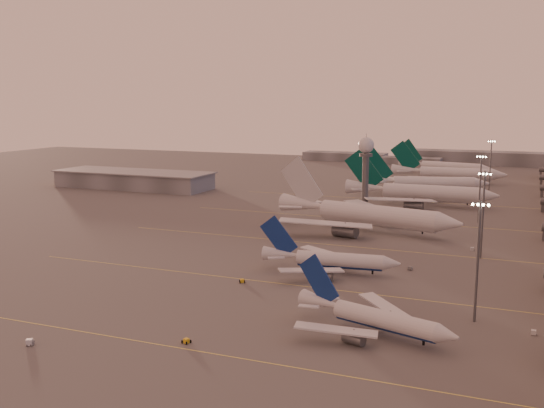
% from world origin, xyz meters
% --- Properties ---
extents(ground, '(700.00, 700.00, 0.00)m').
position_xyz_m(ground, '(0.00, 0.00, 0.00)').
color(ground, '#514E4E').
rests_on(ground, ground).
extents(taxiway_markings, '(180.00, 185.25, 0.02)m').
position_xyz_m(taxiway_markings, '(30.00, 56.00, 0.01)').
color(taxiway_markings, '#E6D251').
rests_on(taxiway_markings, ground).
extents(hangar, '(82.00, 27.00, 8.50)m').
position_xyz_m(hangar, '(-120.00, 140.00, 4.32)').
color(hangar, slate).
rests_on(hangar, ground).
extents(radar_tower, '(6.40, 6.40, 31.10)m').
position_xyz_m(radar_tower, '(5.00, 120.00, 20.95)').
color(radar_tower, '#505257').
rests_on(radar_tower, ground).
extents(mast_a, '(3.60, 0.56, 25.00)m').
position_xyz_m(mast_a, '(58.00, 0.00, 13.74)').
color(mast_a, '#505257').
rests_on(mast_a, ground).
extents(mast_b, '(3.60, 0.56, 25.00)m').
position_xyz_m(mast_b, '(55.00, 55.00, 13.74)').
color(mast_b, '#505257').
rests_on(mast_b, ground).
extents(mast_c, '(3.60, 0.56, 25.00)m').
position_xyz_m(mast_c, '(50.00, 110.00, 13.74)').
color(mast_c, '#505257').
rests_on(mast_c, ground).
extents(mast_d, '(3.60, 0.56, 25.00)m').
position_xyz_m(mast_d, '(48.00, 200.00, 13.74)').
color(mast_d, '#505257').
rests_on(mast_d, ground).
extents(distant_horizon, '(165.00, 37.50, 9.00)m').
position_xyz_m(distant_horizon, '(2.62, 325.14, 3.89)').
color(distant_horizon, slate).
rests_on(distant_horizon, ground).
extents(narrowbody_near, '(33.98, 26.69, 13.69)m').
position_xyz_m(narrowbody_near, '(40.69, -14.85, 2.77)').
color(narrowbody_near, silver).
rests_on(narrowbody_near, ground).
extents(narrowbody_mid, '(37.05, 29.44, 14.49)m').
position_xyz_m(narrowbody_mid, '(19.94, 23.88, 2.93)').
color(narrowbody_mid, silver).
rests_on(narrowbody_mid, ground).
extents(widebody_white, '(67.97, 53.87, 24.26)m').
position_xyz_m(widebody_white, '(15.47, 80.13, 4.21)').
color(widebody_white, silver).
rests_on(widebody_white, ground).
extents(greentail_a, '(64.94, 52.46, 23.59)m').
position_xyz_m(greentail_a, '(24.06, 139.90, 4.17)').
color(greentail_a, silver).
rests_on(greentail_a, ground).
extents(greentail_b, '(59.30, 47.22, 22.13)m').
position_xyz_m(greentail_b, '(20.55, 174.10, 3.91)').
color(greentail_b, silver).
rests_on(greentail_b, ground).
extents(greentail_c, '(61.28, 49.44, 22.25)m').
position_xyz_m(greentail_c, '(25.76, 219.76, 3.93)').
color(greentail_c, silver).
rests_on(greentail_c, ground).
extents(greentail_d, '(56.52, 45.19, 20.78)m').
position_xyz_m(greentail_d, '(19.24, 256.05, 3.67)').
color(greentail_d, silver).
rests_on(greentail_d, ground).
extents(gsv_truck_a, '(6.30, 4.83, 2.43)m').
position_xyz_m(gsv_truck_a, '(-16.08, -44.14, 1.24)').
color(gsv_truck_a, silver).
rests_on(gsv_truck_a, ground).
extents(gsv_tug_near, '(2.53, 3.40, 0.87)m').
position_xyz_m(gsv_tug_near, '(9.69, -32.61, 0.45)').
color(gsv_tug_near, gold).
rests_on(gsv_tug_near, ground).
extents(gsv_catering_a, '(4.53, 2.21, 3.70)m').
position_xyz_m(gsv_catering_a, '(69.38, -3.54, 1.85)').
color(gsv_catering_a, silver).
rests_on(gsv_catering_a, ground).
extents(gsv_tug_mid, '(3.17, 3.60, 0.88)m').
position_xyz_m(gsv_tug_mid, '(2.63, 6.98, 0.45)').
color(gsv_tug_mid, gold).
rests_on(gsv_tug_mid, ground).
extents(gsv_truck_b, '(5.21, 2.83, 1.99)m').
position_xyz_m(gsv_truck_b, '(39.13, 34.42, 1.02)').
color(gsv_truck_b, slate).
rests_on(gsv_truck_b, ground).
extents(gsv_truck_c, '(4.26, 4.82, 1.93)m').
position_xyz_m(gsv_truck_c, '(-8.27, 55.25, 0.98)').
color(gsv_truck_c, gold).
rests_on(gsv_truck_c, ground).
extents(gsv_catering_b, '(5.08, 3.26, 3.85)m').
position_xyz_m(gsv_catering_b, '(52.18, 63.54, 1.93)').
color(gsv_catering_b, silver).
rests_on(gsv_catering_b, ground).
extents(gsv_tug_far, '(3.61, 4.21, 1.03)m').
position_xyz_m(gsv_tug_far, '(23.53, 97.40, 0.53)').
color(gsv_tug_far, silver).
rests_on(gsv_tug_far, ground).
extents(gsv_truck_d, '(2.36, 5.32, 2.08)m').
position_xyz_m(gsv_truck_d, '(-9.38, 119.61, 1.06)').
color(gsv_truck_d, gold).
rests_on(gsv_truck_d, ground).
extents(gsv_tug_hangar, '(3.93, 2.86, 1.01)m').
position_xyz_m(gsv_tug_hangar, '(46.49, 151.35, 0.52)').
color(gsv_tug_hangar, gold).
rests_on(gsv_tug_hangar, ground).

